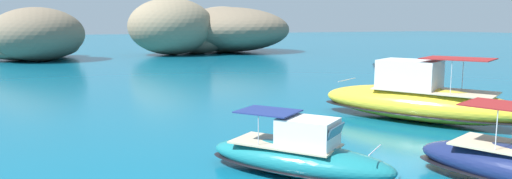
# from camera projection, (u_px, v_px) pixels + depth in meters

# --- Properties ---
(islet_large) EXTENTS (33.06, 27.93, 8.51)m
(islet_large) POSITION_uv_depth(u_px,v_px,m) (211.00, 30.00, 74.72)
(islet_large) COLOR #84755B
(islet_large) RESTS_ON ground
(islet_small) EXTENTS (16.21, 19.21, 6.75)m
(islet_small) POSITION_uv_depth(u_px,v_px,m) (37.00, 39.00, 59.02)
(islet_small) COLOR #756651
(islet_small) RESTS_ON ground
(motorboat_yellow) EXTENTS (7.28, 10.36, 3.16)m
(motorboat_yellow) POSITION_uv_depth(u_px,v_px,m) (417.00, 100.00, 22.61)
(motorboat_yellow) COLOR yellow
(motorboat_yellow) RESTS_ON ground
(motorboat_teal) EXTENTS (5.14, 6.22, 1.97)m
(motorboat_teal) POSITION_uv_depth(u_px,v_px,m) (299.00, 156.00, 14.44)
(motorboat_teal) COLOR #19727A
(motorboat_teal) RESTS_ON ground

